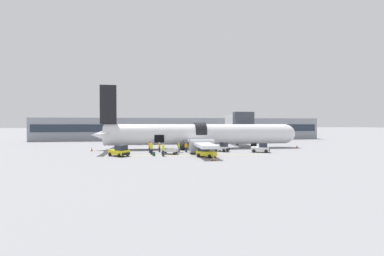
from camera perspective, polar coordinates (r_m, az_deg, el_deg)
ground_plane at (r=42.70m, az=3.24°, el=-5.36°), size 500.00×500.00×0.00m
apron_marking_line at (r=38.60m, az=1.97°, el=-6.03°), size 20.02×2.04×0.01m
terminal_strip at (r=76.96m, az=-2.14°, el=-0.17°), size 82.28×8.94×6.28m
jet_bridge_stub at (r=56.09m, az=10.33°, el=1.45°), size 4.06×8.89×7.09m
airplane at (r=48.35m, az=1.16°, el=-1.50°), size 38.71×31.33×11.63m
baggage_tug_lead at (r=36.05m, az=3.06°, el=-5.50°), size 2.85×2.89×1.54m
baggage_tug_mid at (r=43.81m, az=15.08°, el=-4.33°), size 3.34×2.80×1.57m
baggage_tug_rear at (r=38.62m, az=-15.81°, el=-5.02°), size 3.28×3.22×1.64m
baggage_tug_spare at (r=43.65m, az=6.74°, el=-4.36°), size 2.56×2.58×1.57m
baggage_cart_loading at (r=40.02m, az=-4.86°, el=-5.16°), size 3.53×2.60×0.91m
ground_crew_loader_a at (r=42.86m, az=-2.96°, el=-4.24°), size 0.43×0.54×1.54m
ground_crew_loader_b at (r=39.64m, az=-8.95°, el=-4.48°), size 0.48×0.63×1.80m
ground_crew_driver at (r=42.41m, az=-1.32°, el=-4.24°), size 0.52×0.51×1.62m
ground_crew_supervisor at (r=41.87m, az=-9.31°, el=-4.16°), size 0.59×0.59×1.85m
ground_crew_helper at (r=37.37m, az=-6.42°, el=-4.84°), size 0.53×0.60×1.77m
ground_crew_marshal at (r=42.90m, az=-7.25°, el=-4.21°), size 0.50×0.53×1.60m
suitcase_on_tarmac_upright at (r=37.93m, az=-8.47°, el=-5.79°), size 0.41×0.24×0.61m
safety_cone_nose at (r=53.68m, az=22.31°, el=-3.83°), size 0.49×0.49×0.60m
safety_cone_engine_left at (r=32.83m, az=4.82°, el=-6.81°), size 0.51×0.51×0.58m
safety_cone_wingtip at (r=41.41m, az=3.68°, el=-5.09°), size 0.52×0.52×0.72m
safety_cone_tail at (r=47.29m, az=-21.38°, el=-4.41°), size 0.43×0.43×0.70m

